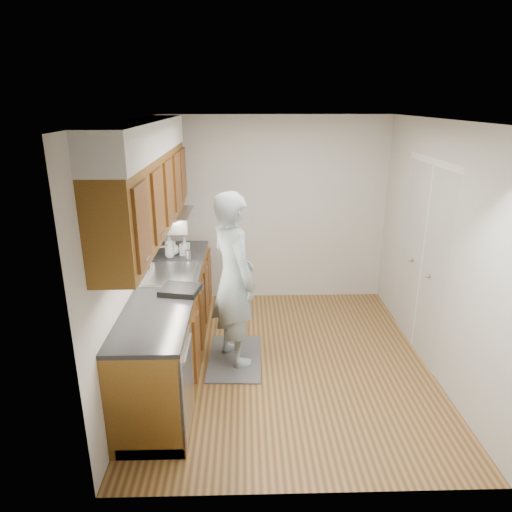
{
  "coord_description": "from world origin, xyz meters",
  "views": [
    {
      "loc": [
        -0.43,
        -4.28,
        2.67
      ],
      "look_at": [
        -0.31,
        0.25,
        1.12
      ],
      "focal_mm": 32.0,
      "sensor_mm": 36.0,
      "label": 1
    }
  ],
  "objects_px": {
    "soap_bottle_c": "(174,248)",
    "steel_can": "(188,255)",
    "soap_bottle_b": "(185,246)",
    "soap_bottle_a": "(169,245)",
    "dish_rack": "(180,290)",
    "person": "(233,268)"
  },
  "relations": [
    {
      "from": "person",
      "to": "soap_bottle_a",
      "type": "bearing_deg",
      "value": 18.93
    },
    {
      "from": "soap_bottle_a",
      "to": "dish_rack",
      "type": "bearing_deg",
      "value": -76.16
    },
    {
      "from": "soap_bottle_b",
      "to": "steel_can",
      "type": "xyz_separation_m",
      "value": [
        0.06,
        -0.2,
        -0.05
      ]
    },
    {
      "from": "soap_bottle_b",
      "to": "soap_bottle_c",
      "type": "height_order",
      "value": "soap_bottle_b"
    },
    {
      "from": "soap_bottle_c",
      "to": "steel_can",
      "type": "distance_m",
      "value": 0.29
    },
    {
      "from": "soap_bottle_c",
      "to": "dish_rack",
      "type": "distance_m",
      "value": 1.15
    },
    {
      "from": "steel_can",
      "to": "dish_rack",
      "type": "xyz_separation_m",
      "value": [
        0.03,
        -0.91,
        -0.03
      ]
    },
    {
      "from": "person",
      "to": "soap_bottle_c",
      "type": "distance_m",
      "value": 1.06
    },
    {
      "from": "dish_rack",
      "to": "steel_can",
      "type": "bearing_deg",
      "value": 103.62
    },
    {
      "from": "dish_rack",
      "to": "soap_bottle_b",
      "type": "bearing_deg",
      "value": 106.28
    },
    {
      "from": "person",
      "to": "soap_bottle_b",
      "type": "height_order",
      "value": "person"
    },
    {
      "from": "soap_bottle_a",
      "to": "steel_can",
      "type": "bearing_deg",
      "value": -31.52
    },
    {
      "from": "soap_bottle_c",
      "to": "steel_can",
      "type": "xyz_separation_m",
      "value": [
        0.18,
        -0.22,
        -0.02
      ]
    },
    {
      "from": "soap_bottle_b",
      "to": "soap_bottle_c",
      "type": "xyz_separation_m",
      "value": [
        -0.13,
        0.02,
        -0.02
      ]
    },
    {
      "from": "person",
      "to": "dish_rack",
      "type": "xyz_separation_m",
      "value": [
        -0.5,
        -0.35,
        -0.09
      ]
    },
    {
      "from": "soap_bottle_a",
      "to": "dish_rack",
      "type": "distance_m",
      "value": 1.09
    },
    {
      "from": "person",
      "to": "soap_bottle_b",
      "type": "xyz_separation_m",
      "value": [
        -0.59,
        0.76,
        -0.01
      ]
    },
    {
      "from": "dish_rack",
      "to": "person",
      "type": "bearing_deg",
      "value": 46.48
    },
    {
      "from": "soap_bottle_c",
      "to": "steel_can",
      "type": "height_order",
      "value": "soap_bottle_c"
    },
    {
      "from": "soap_bottle_b",
      "to": "steel_can",
      "type": "height_order",
      "value": "soap_bottle_b"
    },
    {
      "from": "soap_bottle_a",
      "to": "soap_bottle_c",
      "type": "xyz_separation_m",
      "value": [
        0.05,
        0.08,
        -0.06
      ]
    },
    {
      "from": "person",
      "to": "steel_can",
      "type": "distance_m",
      "value": 0.78
    }
  ]
}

